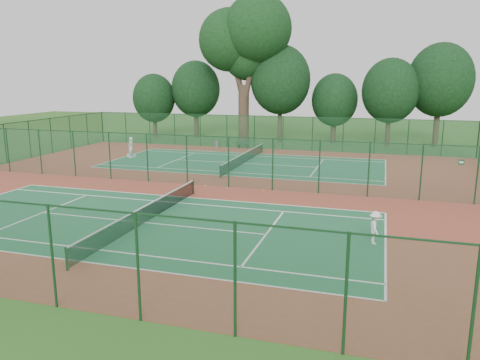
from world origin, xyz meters
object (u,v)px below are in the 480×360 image
object	(u,v)px
bench	(243,145)
big_tree	(245,39)
trash_bin	(217,144)
kit_bag	(132,155)
player_near	(375,228)
player_far	(131,147)

from	to	relation	value
bench	big_tree	size ratio (longest dim) A/B	0.08
trash_bin	kit_bag	world-z (taller)	trash_bin
big_tree	kit_bag	bearing A→B (deg)	-119.05
kit_bag	big_tree	bearing A→B (deg)	73.64
player_near	trash_bin	xyz separation A→B (m)	(-16.87, 26.02, -0.39)
player_far	big_tree	distance (m)	18.66
player_near	trash_bin	world-z (taller)	player_near
player_far	bench	distance (m)	12.13
bench	trash_bin	bearing A→B (deg)	-167.35
player_near	player_far	distance (m)	28.44
trash_bin	kit_bag	distance (m)	9.90
player_far	big_tree	xyz separation A→B (m)	(7.17, 13.58, 10.60)
bench	kit_bag	world-z (taller)	bench
trash_bin	bench	bearing A→B (deg)	6.93
trash_bin	big_tree	world-z (taller)	big_tree
player_far	bench	size ratio (longest dim) A/B	1.46
player_near	bench	distance (m)	29.88
kit_bag	player_near	bearing A→B (deg)	-25.77
trash_bin	kit_bag	size ratio (longest dim) A/B	0.91
bench	big_tree	world-z (taller)	big_tree
bench	big_tree	distance (m)	12.21
player_far	trash_bin	world-z (taller)	player_far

